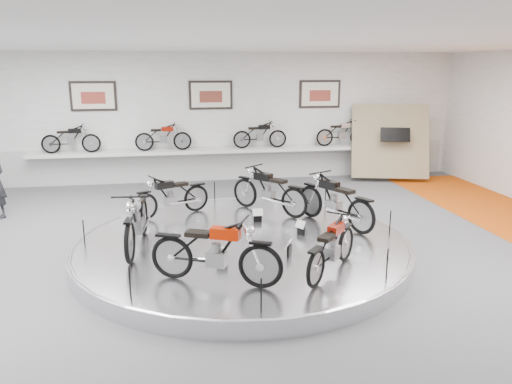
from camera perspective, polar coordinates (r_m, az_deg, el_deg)
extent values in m
plane|color=#565659|center=(9.50, -1.35, -7.81)|extent=(16.00, 16.00, 0.00)
plane|color=white|center=(8.83, -1.50, 17.06)|extent=(16.00, 16.00, 0.00)
plane|color=white|center=(15.85, -5.14, 8.46)|extent=(16.00, 0.00, 16.00)
cube|color=#BCBCBA|center=(16.04, -5.02, 3.29)|extent=(15.68, 0.04, 1.10)
cylinder|color=silver|center=(9.72, -1.61, -6.34)|extent=(6.40, 6.40, 0.30)
torus|color=#B2B2BA|center=(9.68, -1.62, -5.67)|extent=(6.40, 6.40, 0.10)
cube|color=silver|center=(15.68, -4.97, 4.71)|extent=(11.00, 0.55, 0.10)
cube|color=#F0EACD|center=(15.86, -18.10, 10.37)|extent=(1.35, 0.06, 0.88)
cube|color=#F0EACD|center=(15.76, -5.19, 10.98)|extent=(1.35, 0.06, 0.88)
cube|color=#F0EACD|center=(16.41, 7.31, 11.04)|extent=(1.35, 0.06, 0.88)
cube|color=#8F7C5A|center=(16.50, 15.06, 5.63)|extent=(2.56, 1.52, 2.30)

